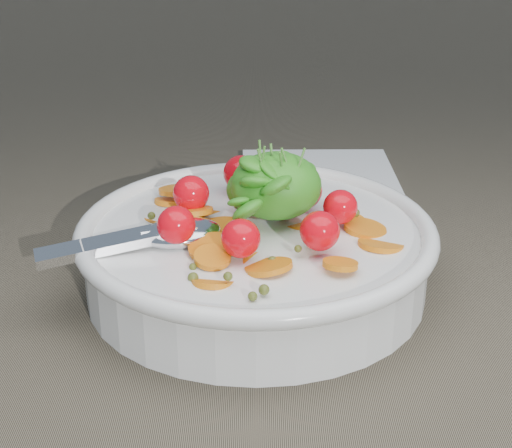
{
  "coord_description": "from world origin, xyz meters",
  "views": [
    {
      "loc": [
        -0.02,
        -0.52,
        0.3
      ],
      "look_at": [
        -0.02,
        0.02,
        0.06
      ],
      "focal_mm": 55.0,
      "sensor_mm": 36.0,
      "label": 1
    }
  ],
  "objects": [
    {
      "name": "ground",
      "position": [
        0.0,
        0.0,
        0.0
      ],
      "size": [
        6.0,
        6.0,
        0.0
      ],
      "primitive_type": "plane",
      "color": "brown",
      "rests_on": "ground"
    },
    {
      "name": "napkin",
      "position": [
        0.05,
        0.27,
        0.0
      ],
      "size": [
        0.16,
        0.14,
        0.01
      ],
      "primitive_type": "cube",
      "rotation": [
        0.0,
        0.0,
        0.01
      ],
      "color": "white",
      "rests_on": "ground"
    },
    {
      "name": "bowl",
      "position": [
        -0.02,
        0.02,
        0.03
      ],
      "size": [
        0.3,
        0.28,
        0.12
      ],
      "color": "white",
      "rests_on": "ground"
    }
  ]
}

